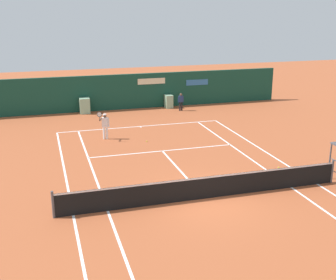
{
  "coord_description": "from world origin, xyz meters",
  "views": [
    {
      "loc": [
        -6.12,
        -15.28,
        7.52
      ],
      "look_at": [
        0.13,
        5.76,
        0.8
      ],
      "focal_mm": 46.82,
      "sensor_mm": 36.0,
      "label": 1
    }
  ],
  "objects": [
    {
      "name": "ground_plane",
      "position": [
        -0.0,
        0.58,
        0.0
      ],
      "size": [
        80.0,
        80.0,
        0.01
      ],
      "color": "#A8512D"
    },
    {
      "name": "tennis_net",
      "position": [
        0.0,
        0.0,
        0.51
      ],
      "size": [
        12.1,
        0.1,
        1.07
      ],
      "color": "#4C4C51",
      "rests_on": "ground_plane"
    },
    {
      "name": "sponsor_back_wall",
      "position": [
        -0.02,
        16.97,
        1.28
      ],
      "size": [
        25.0,
        1.02,
        2.65
      ],
      "color": "#144233",
      "rests_on": "ground_plane"
    },
    {
      "name": "player_on_baseline",
      "position": [
        -2.62,
        9.5,
        0.93
      ],
      "size": [
        0.75,
        0.63,
        1.77
      ],
      "rotation": [
        0.0,
        0.0,
        2.84
      ],
      "color": "white",
      "rests_on": "ground_plane"
    },
    {
      "name": "ball_kid_centre_post",
      "position": [
        3.95,
        15.23,
        0.76
      ],
      "size": [
        0.44,
        0.18,
        1.32
      ],
      "rotation": [
        0.0,
        0.0,
        3.13
      ],
      "color": "black",
      "rests_on": "ground_plane"
    },
    {
      "name": "tennis_ball_near_service_line",
      "position": [
        -0.41,
        8.26,
        0.03
      ],
      "size": [
        0.07,
        0.07,
        0.07
      ],
      "primitive_type": "sphere",
      "color": "#CCE033",
      "rests_on": "ground_plane"
    },
    {
      "name": "tennis_ball_by_sideline",
      "position": [
        4.69,
        2.26,
        0.03
      ],
      "size": [
        0.07,
        0.07,
        0.07
      ],
      "primitive_type": "sphere",
      "color": "#CCE033",
      "rests_on": "ground_plane"
    }
  ]
}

